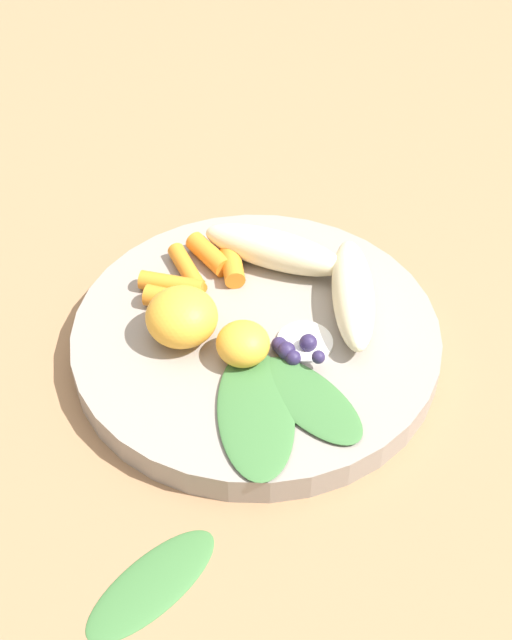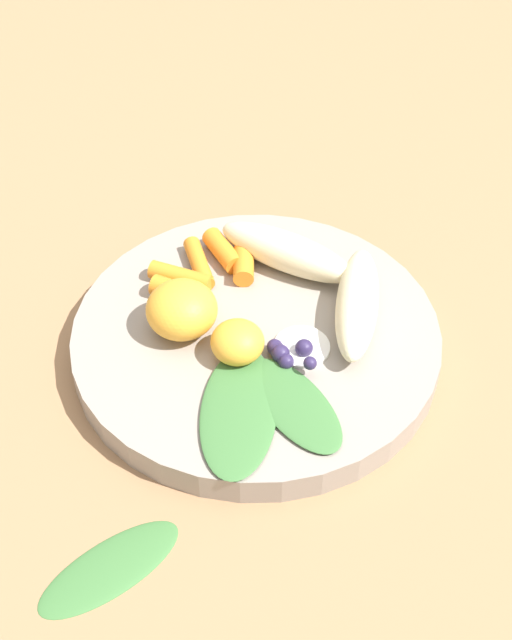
{
  "view_description": "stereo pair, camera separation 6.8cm",
  "coord_description": "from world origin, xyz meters",
  "px_view_note": "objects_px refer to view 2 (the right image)",
  "views": [
    {
      "loc": [
        0.39,
        -0.3,
        0.52
      ],
      "look_at": [
        0.0,
        0.0,
        0.03
      ],
      "focal_mm": 49.62,
      "sensor_mm": 36.0,
      "label": 1
    },
    {
      "loc": [
        0.42,
        -0.24,
        0.52
      ],
      "look_at": [
        0.0,
        0.0,
        0.03
      ],
      "focal_mm": 49.62,
      "sensor_mm": 36.0,
      "label": 2
    }
  ],
  "objects_px": {
    "bowl": "(256,340)",
    "kale_leaf_stray": "(110,566)",
    "banana_peeled_right": "(357,303)",
    "banana_peeled_left": "(287,252)",
    "orange_segment_near": "(238,342)"
  },
  "relations": [
    {
      "from": "banana_peeled_left",
      "to": "orange_segment_near",
      "type": "relative_size",
      "value": 3.03
    },
    {
      "from": "bowl",
      "to": "banana_peeled_left",
      "type": "relative_size",
      "value": 2.34
    },
    {
      "from": "bowl",
      "to": "orange_segment_near",
      "type": "bearing_deg",
      "value": -55.2
    },
    {
      "from": "bowl",
      "to": "banana_peeled_left",
      "type": "height_order",
      "value": "banana_peeled_left"
    },
    {
      "from": "orange_segment_near",
      "to": "kale_leaf_stray",
      "type": "xyz_separation_m",
      "value": [
        0.1,
        -0.15,
        -0.04
      ]
    },
    {
      "from": "banana_peeled_right",
      "to": "orange_segment_near",
      "type": "bearing_deg",
      "value": 122.37
    },
    {
      "from": "bowl",
      "to": "kale_leaf_stray",
      "type": "xyz_separation_m",
      "value": [
        0.12,
        -0.18,
        -0.01
      ]
    },
    {
      "from": "bowl",
      "to": "kale_leaf_stray",
      "type": "height_order",
      "value": "bowl"
    },
    {
      "from": "bowl",
      "to": "kale_leaf_stray",
      "type": "distance_m",
      "value": 0.22
    },
    {
      "from": "bowl",
      "to": "banana_peeled_right",
      "type": "relative_size",
      "value": 2.34
    },
    {
      "from": "banana_peeled_left",
      "to": "kale_leaf_stray",
      "type": "distance_m",
      "value": 0.3
    },
    {
      "from": "banana_peeled_right",
      "to": "kale_leaf_stray",
      "type": "xyz_separation_m",
      "value": [
        0.09,
        -0.25,
        -0.04
      ]
    },
    {
      "from": "banana_peeled_right",
      "to": "kale_leaf_stray",
      "type": "height_order",
      "value": "banana_peeled_right"
    },
    {
      "from": "bowl",
      "to": "banana_peeled_right",
      "type": "distance_m",
      "value": 0.09
    },
    {
      "from": "banana_peeled_right",
      "to": "kale_leaf_stray",
      "type": "bearing_deg",
      "value": 148.53
    }
  ]
}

